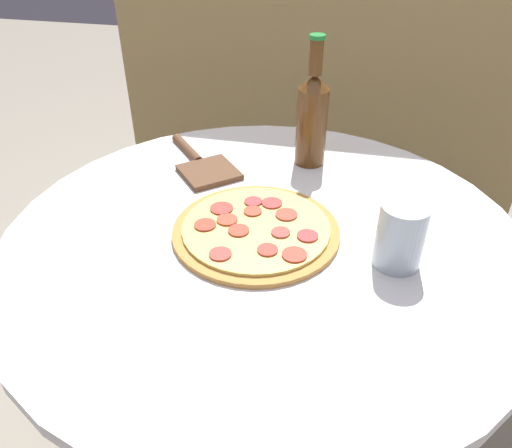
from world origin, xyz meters
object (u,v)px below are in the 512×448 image
(beer_bottle, at_px, (312,117))
(pizza_paddle, at_px, (202,165))
(pizza, at_px, (256,229))
(drinking_glass, at_px, (400,235))

(beer_bottle, bearing_deg, pizza_paddle, -161.60)
(pizza, height_order, beer_bottle, beer_bottle)
(beer_bottle, distance_m, pizza_paddle, 0.26)
(drinking_glass, bearing_deg, pizza, 172.83)
(pizza_paddle, bearing_deg, beer_bottle, -112.73)
(beer_bottle, xyz_separation_m, pizza_paddle, (-0.23, -0.08, -0.10))
(pizza, relative_size, drinking_glass, 2.67)
(pizza, bearing_deg, pizza_paddle, 128.30)
(drinking_glass, bearing_deg, pizza_paddle, 149.25)
(pizza_paddle, xyz_separation_m, drinking_glass, (0.41, -0.25, 0.05))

